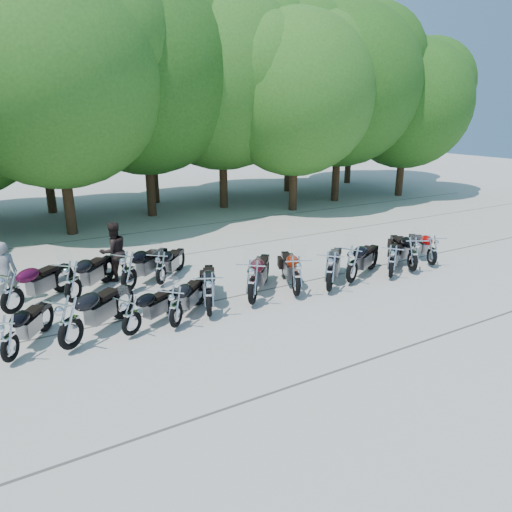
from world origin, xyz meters
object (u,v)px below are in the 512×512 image
motorcycle_11 (433,250)px  motorcycle_13 (72,281)px  motorcycle_4 (209,293)px  motorcycle_9 (392,261)px  motorcycle_15 (161,267)px  motorcycle_0 (8,338)px  motorcycle_7 (330,270)px  rider_0 (5,274)px  motorcycle_6 (296,275)px  motorcycle_12 (11,291)px  rider_1 (114,251)px  motorcycle_2 (131,314)px  motorcycle_10 (413,253)px  motorcycle_5 (253,281)px  motorcycle_8 (352,263)px  motorcycle_14 (128,270)px  motorcycle_3 (175,306)px  motorcycle_1 (69,321)px

motorcycle_11 → motorcycle_13: 11.29m
motorcycle_4 → motorcycle_9: motorcycle_4 is taller
motorcycle_4 → motorcycle_15: (-0.34, 2.75, -0.08)m
motorcycle_0 → motorcycle_13: 3.07m
motorcycle_13 → motorcycle_7: bearing=-161.7°
motorcycle_9 → rider_0: size_ratio=1.23×
motorcycle_11 → motorcycle_15: 8.93m
motorcycle_9 → motorcycle_11: size_ratio=1.01×
motorcycle_6 → motorcycle_11: 5.50m
motorcycle_12 → rider_1: (2.91, 1.40, 0.23)m
motorcycle_13 → motorcycle_4: bearing=178.8°
motorcycle_2 → motorcycle_12: bearing=11.3°
motorcycle_10 → motorcycle_13: size_ratio=0.98×
motorcycle_2 → motorcycle_12: 3.54m
motorcycle_6 → motorcycle_10: motorcycle_6 is taller
motorcycle_6 → motorcycle_7: bearing=-167.2°
motorcycle_5 → motorcycle_7: motorcycle_5 is taller
motorcycle_8 → motorcycle_14: size_ratio=0.98×
motorcycle_3 → motorcycle_8: motorcycle_8 is taller
motorcycle_6 → motorcycle_12: (-6.95, 2.58, 0.01)m
motorcycle_0 → motorcycle_15: size_ratio=0.99×
motorcycle_11 → rider_0: size_ratio=1.22×
motorcycle_10 → motorcycle_11: motorcycle_10 is taller
motorcycle_3 → motorcycle_4: (0.94, 0.17, 0.07)m
motorcycle_4 → motorcycle_8: (4.70, 0.04, 0.01)m
motorcycle_4 → motorcycle_6: (2.65, 0.01, 0.00)m
motorcycle_8 → motorcycle_12: 9.35m
motorcycle_3 → motorcycle_11: (9.09, 0.17, 0.00)m
motorcycle_3 → rider_0: rider_0 is taller
motorcycle_11 → motorcycle_0: bearing=25.0°
motorcycle_8 → motorcycle_13: 7.96m
motorcycle_0 → motorcycle_9: 10.55m
motorcycle_2 → motorcycle_13: 2.81m
motorcycle_0 → motorcycle_15: bearing=-115.1°
motorcycle_7 → motorcycle_13: motorcycle_7 is taller
motorcycle_5 → motorcycle_8: bearing=-140.8°
motorcycle_6 → rider_1: (-4.04, 3.98, 0.24)m
motorcycle_0 → motorcycle_1: bearing=-152.7°
motorcycle_4 → motorcycle_11: size_ratio=1.11×
rider_0 → motorcycle_10: bearing=156.9°
motorcycle_2 → motorcycle_10: size_ratio=0.86×
motorcycle_6 → motorcycle_12: 7.41m
motorcycle_4 → motorcycle_7: motorcycle_7 is taller
motorcycle_2 → motorcycle_4: (1.97, 0.07, 0.10)m
motorcycle_9 → motorcycle_12: (-10.38, 2.81, 0.08)m
motorcycle_10 → motorcycle_13: (-9.93, 2.72, 0.02)m
motorcycle_4 → rider_1: (-1.39, 4.00, 0.24)m
motorcycle_5 → rider_0: bearing=9.5°
motorcycle_12 → rider_1: rider_1 is taller
motorcycle_11 → motorcycle_12: bearing=13.3°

